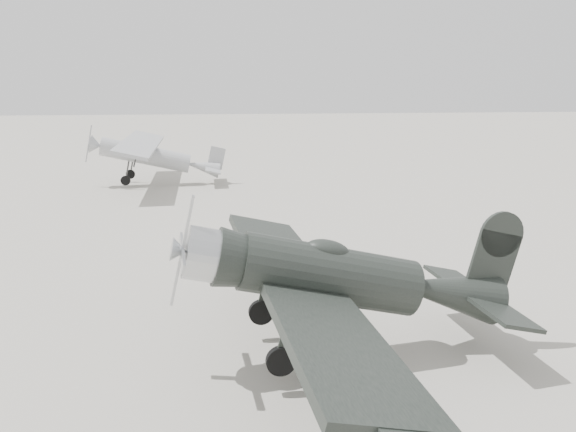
# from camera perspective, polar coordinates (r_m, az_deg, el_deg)

# --- Properties ---
(ground) EXTENTS (160.00, 160.00, 0.00)m
(ground) POSITION_cam_1_polar(r_m,az_deg,el_deg) (17.11, 6.37, -6.64)
(ground) COLOR gray
(ground) RESTS_ON ground
(lowwing_monoplane) EXTENTS (7.58, 10.62, 3.42)m
(lowwing_monoplane) POSITION_cam_1_polar(r_m,az_deg,el_deg) (12.10, 5.80, -6.33)
(lowwing_monoplane) COLOR black
(lowwing_monoplane) RESTS_ON ground
(highwing_monoplane) EXTENTS (7.48, 10.52, 2.99)m
(highwing_monoplane) POSITION_cam_1_polar(r_m,az_deg,el_deg) (32.78, -13.72, 6.32)
(highwing_monoplane) COLOR #929597
(highwing_monoplane) RESTS_ON ground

